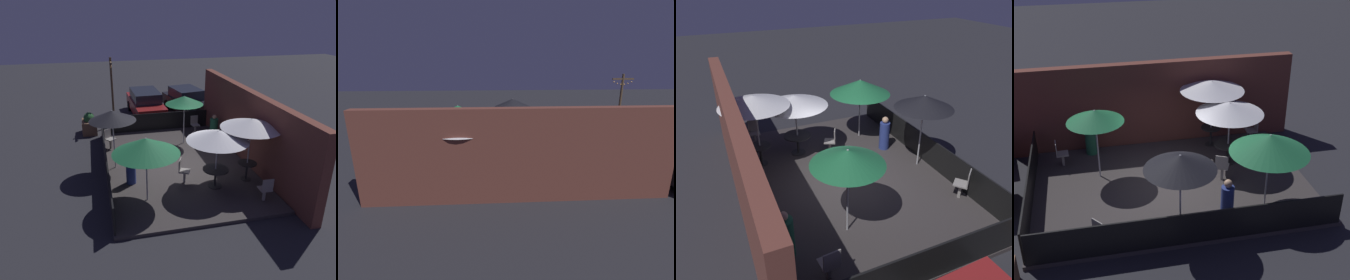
{
  "view_description": "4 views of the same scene",
  "coord_description": "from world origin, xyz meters",
  "views": [
    {
      "loc": [
        12.21,
        -3.16,
        6.38
      ],
      "look_at": [
        -0.26,
        -0.27,
        1.14
      ],
      "focal_mm": 35.0,
      "sensor_mm": 36.0,
      "label": 1
    },
    {
      "loc": [
        0.92,
        11.04,
        4.56
      ],
      "look_at": [
        0.22,
        -0.54,
        0.99
      ],
      "focal_mm": 28.0,
      "sensor_mm": 36.0,
      "label": 2
    },
    {
      "loc": [
        -8.01,
        3.61,
        6.09
      ],
      "look_at": [
        0.9,
        -0.3,
        0.97
      ],
      "focal_mm": 35.0,
      "sensor_mm": 36.0,
      "label": 3
    },
    {
      "loc": [
        -2.3,
        -12.36,
        8.27
      ],
      "look_at": [
        0.46,
        0.53,
        1.38
      ],
      "focal_mm": 50.0,
      "sensor_mm": 36.0,
      "label": 4
    }
  ],
  "objects": [
    {
      "name": "patio_deck",
      "position": [
        0.0,
        0.0,
        0.06
      ],
      "size": [
        8.66,
        5.91,
        0.12
      ],
      "color": "#383333",
      "rests_on": "ground_plane"
    },
    {
      "name": "patio_umbrella_3",
      "position": [
        -2.19,
        0.97,
        2.28
      ],
      "size": [
        1.79,
        1.79,
        2.36
      ],
      "color": "#B2B2B7",
      "rests_on": "patio_deck"
    },
    {
      "name": "patron_0",
      "position": [
        1.21,
        -2.05,
        0.69
      ],
      "size": [
        0.47,
        0.47,
        1.27
      ],
      "rotation": [
        0.0,
        0.0,
        3.48
      ],
      "color": "navy",
      "rests_on": "patio_deck"
    },
    {
      "name": "patio_chair_3",
      "position": [
        -2.32,
        -2.63,
        0.63
      ],
      "size": [
        0.56,
        0.56,
        0.94
      ],
      "rotation": [
        0.0,
        0.0,
        0.68
      ],
      "color": "gray",
      "rests_on": "patio_deck"
    },
    {
      "name": "fence_front",
      "position": [
        0.0,
        -2.91,
        0.59
      ],
      "size": [
        8.46,
        0.05,
        0.95
      ],
      "color": "black",
      "rests_on": "patio_deck"
    },
    {
      "name": "dining_table_1",
      "position": [
        1.92,
        2.34,
        0.67
      ],
      "size": [
        0.72,
        0.72,
        0.71
      ],
      "color": "black",
      "rests_on": "patio_deck"
    },
    {
      "name": "patio_chair_0",
      "position": [
        -3.44,
        1.93,
        0.61
      ],
      "size": [
        0.43,
        0.43,
        0.9
      ],
      "rotation": [
        0.0,
        0.0,
        0.08
      ],
      "color": "gray",
      "rests_on": "patio_deck"
    },
    {
      "name": "fence_side_left",
      "position": [
        -4.28,
        0.0,
        0.59
      ],
      "size": [
        0.05,
        5.71,
        0.95
      ],
      "color": "black",
      "rests_on": "patio_deck"
    },
    {
      "name": "patio_umbrella_1",
      "position": [
        1.92,
        2.34,
        2.43
      ],
      "size": [
        2.26,
        2.26,
        2.48
      ],
      "color": "#B2B2B7",
      "rests_on": "patio_deck"
    },
    {
      "name": "patio_chair_2",
      "position": [
        1.62,
        -0.13,
        0.65
      ],
      "size": [
        0.53,
        0.53,
        0.96
      ],
      "rotation": [
        0.0,
        0.0,
        1.12
      ],
      "color": "gray",
      "rests_on": "patio_deck"
    },
    {
      "name": "patron_1",
      "position": [
        -2.39,
        2.6,
        0.68
      ],
      "size": [
        0.43,
        0.43,
        1.26
      ],
      "rotation": [
        0.0,
        0.0,
        1.49
      ],
      "color": "#236642",
      "rests_on": "patio_deck"
    },
    {
      "name": "patio_umbrella_0",
      "position": [
        2.15,
        0.97,
        2.15
      ],
      "size": [
        2.24,
        2.24,
        2.21
      ],
      "color": "#B2B2B7",
      "rests_on": "patio_deck"
    },
    {
      "name": "ground_plane",
      "position": [
        0.0,
        0.0,
        0.0
      ],
      "size": [
        60.0,
        60.0,
        0.0
      ],
      "primitive_type": "plane",
      "color": "#26262B"
    },
    {
      "name": "patio_umbrella_2",
      "position": [
        2.5,
        -1.65,
        2.16
      ],
      "size": [
        2.28,
        2.28,
        2.32
      ],
      "color": "#B2B2B7",
      "rests_on": "patio_deck"
    },
    {
      "name": "patio_chair_1",
      "position": [
        3.52,
        2.28,
        0.62
      ],
      "size": [
        0.42,
        0.42,
        0.91
      ],
      "rotation": [
        0.0,
        0.0,
        3.1
      ],
      "color": "gray",
      "rests_on": "patio_deck"
    },
    {
      "name": "patio_umbrella_4",
      "position": [
        -0.24,
        -2.53,
        2.4
      ],
      "size": [
        1.88,
        1.88,
        2.49
      ],
      "color": "#B2B2B7",
      "rests_on": "patio_deck"
    },
    {
      "name": "building_wall",
      "position": [
        0.0,
        3.19,
        1.58
      ],
      "size": [
        10.26,
        0.36,
        3.15
      ],
      "color": "brown",
      "rests_on": "ground_plane"
    },
    {
      "name": "dining_table_0",
      "position": [
        2.15,
        0.97,
        0.7
      ],
      "size": [
        0.96,
        0.96,
        0.72
      ],
      "color": "black",
      "rests_on": "patio_deck"
    }
  ]
}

